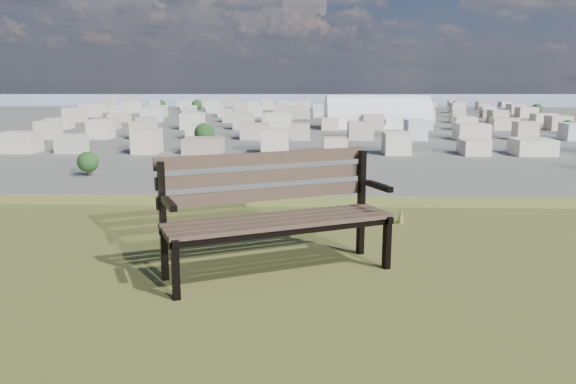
{
  "coord_description": "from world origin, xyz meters",
  "views": [
    {
      "loc": [
        1.34,
        -3.01,
        26.6
      ],
      "look_at": [
        1.11,
        3.45,
        25.3
      ],
      "focal_mm": 35.0,
      "sensor_mm": 36.0,
      "label": 1
    }
  ],
  "objects": [
    {
      "name": "city_trees",
      "position": [
        -26.39,
        319.0,
        4.83
      ],
      "size": [
        406.52,
        387.2,
        9.98
      ],
      "color": "#37231B",
      "rests_on": "ground"
    },
    {
      "name": "bay_water",
      "position": [
        0.0,
        900.0,
        0.0
      ],
      "size": [
        2400.0,
        700.0,
        0.12
      ],
      "primitive_type": "cube",
      "color": "#8792AD",
      "rests_on": "ground"
    },
    {
      "name": "city_blocks",
      "position": [
        0.0,
        394.44,
        3.5
      ],
      "size": [
        395.0,
        361.0,
        7.0
      ],
      "color": "beige",
      "rests_on": "ground"
    },
    {
      "name": "arena",
      "position": [
        39.45,
        310.9,
        5.62
      ],
      "size": [
        57.71,
        27.04,
        23.83
      ],
      "rotation": [
        0.0,
        0.0,
        0.06
      ],
      "color": "silver",
      "rests_on": "ground"
    },
    {
      "name": "park_bench",
      "position": [
        1.07,
        1.55,
        25.56
      ],
      "size": [
        1.97,
        1.33,
        0.99
      ],
      "rotation": [
        0.0,
        0.0,
        0.43
      ],
      "color": "#48382A",
      "rests_on": "hilltop_mesa"
    },
    {
      "name": "far_hills",
      "position": [
        -60.92,
        1402.93,
        25.47
      ],
      "size": [
        2050.0,
        340.0,
        60.0
      ],
      "color": "#878DA7",
      "rests_on": "ground"
    },
    {
      "name": "grass_tufts",
      "position": [
        0.14,
        -0.25,
        25.11
      ],
      "size": [
        12.49,
        7.38,
        0.28
      ],
      "color": "brown",
      "rests_on": "hilltop_mesa"
    }
  ]
}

